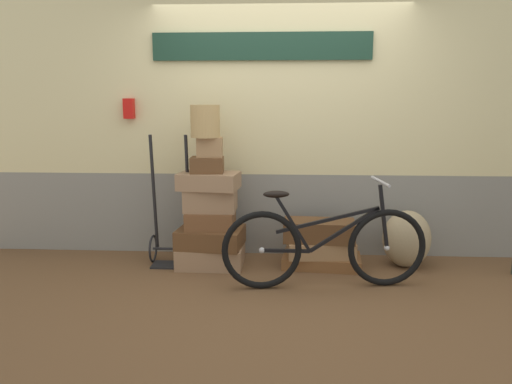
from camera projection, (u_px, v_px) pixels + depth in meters
ground at (278, 282)px, 4.40m from camera, size 8.54×5.20×0.06m
station_building at (281, 125)px, 4.98m from camera, size 6.54×0.74×2.67m
suitcase_0 at (211, 255)px, 4.77m from camera, size 0.63×0.51×0.19m
suitcase_1 at (211, 237)px, 4.71m from camera, size 0.66×0.52×0.18m
suitcase_2 at (211, 220)px, 4.68m from camera, size 0.46×0.36×0.16m
suitcase_3 at (211, 200)px, 4.68m from camera, size 0.49×0.34×0.22m
suitcase_4 at (209, 181)px, 4.63m from camera, size 0.59×0.43×0.16m
suitcase_5 at (207, 165)px, 4.59m from camera, size 0.32×0.24×0.15m
suitcase_6 at (210, 147)px, 4.58m from camera, size 0.24×0.17×0.18m
suitcase_7 at (321, 261)px, 4.73m from camera, size 0.78×0.48×0.11m
suitcase_8 at (321, 248)px, 4.69m from camera, size 0.66×0.40×0.15m
suitcase_9 at (319, 231)px, 4.65m from camera, size 0.69×0.37×0.20m
wicker_basket at (205, 121)px, 4.53m from camera, size 0.27×0.27×0.30m
luggage_trolley at (172, 233)px, 4.78m from camera, size 0.42×0.36×1.27m
burlap_sack at (407, 239)px, 4.68m from camera, size 0.46×0.39×0.55m
bicycle at (324, 247)px, 4.15m from camera, size 1.75×0.46×0.93m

